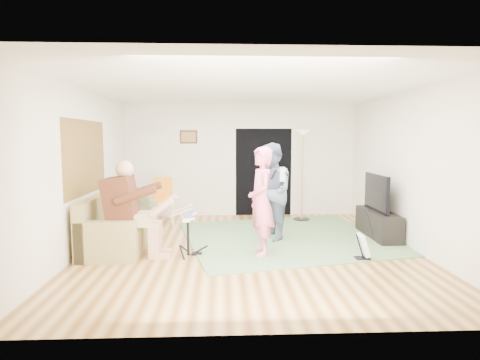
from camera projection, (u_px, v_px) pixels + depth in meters
name	position (u px, v px, depth m)	size (l,w,h in m)	color
floor	(249.00, 249.00, 6.82)	(6.00, 6.00, 0.00)	brown
walls	(249.00, 170.00, 6.68)	(5.50, 6.00, 2.70)	beige
ceiling	(249.00, 87.00, 6.53)	(6.00, 6.00, 0.00)	white
window_blinds	(86.00, 157.00, 6.73)	(2.05, 2.05, 0.00)	brown
doorway	(264.00, 172.00, 9.70)	(2.10, 2.10, 0.00)	black
picture_frame	(189.00, 137.00, 9.53)	(0.42, 0.03, 0.32)	#3F2314
area_rug	(287.00, 237.00, 7.56)	(3.68, 3.45, 0.02)	#4F7346
sofa	(117.00, 229.00, 7.00)	(0.91, 2.22, 0.90)	olive
drummer	(134.00, 219.00, 6.34)	(0.99, 0.55, 1.53)	#512716
drum_kit	(188.00, 237.00, 6.41)	(0.37, 0.66, 0.68)	black
singer	(261.00, 201.00, 6.39)	(0.63, 0.42, 1.74)	pink
microphone	(274.00, 175.00, 6.35)	(0.06, 0.06, 0.24)	black
guitarist	(271.00, 192.00, 7.34)	(0.87, 0.68, 1.79)	slate
guitar_held	(282.00, 174.00, 7.32)	(0.12, 0.60, 0.26)	white
guitar_spare	(363.00, 245.00, 6.18)	(0.29, 0.26, 0.80)	black
torchiere_lamp	(302.00, 159.00, 9.03)	(0.37, 0.37, 2.05)	black
dining_chair	(164.00, 208.00, 8.66)	(0.51, 0.53, 1.01)	beige
tv_cabinet	(378.00, 224.00, 7.59)	(0.40, 1.40, 0.50)	black
television	(377.00, 193.00, 7.53)	(0.06, 1.07, 0.70)	black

